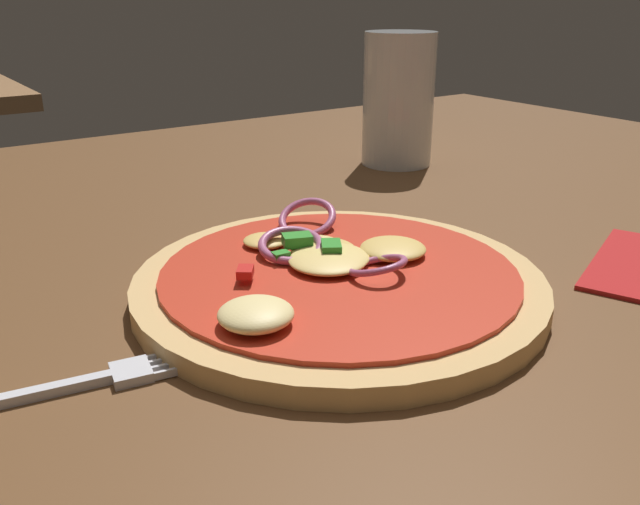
{
  "coord_description": "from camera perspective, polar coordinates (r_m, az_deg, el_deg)",
  "views": [
    {
      "loc": [
        -0.16,
        -0.33,
        0.2
      ],
      "look_at": [
        0.05,
        -0.02,
        0.05
      ],
      "focal_mm": 37.26,
      "sensor_mm": 36.0,
      "label": 1
    }
  ],
  "objects": [
    {
      "name": "dining_table",
      "position": [
        0.41,
        -7.61,
        -5.48
      ],
      "size": [
        1.45,
        1.02,
        0.03
      ],
      "color": "brown",
      "rests_on": "ground"
    },
    {
      "name": "fork",
      "position": [
        0.33,
        -22.9,
        -11.04
      ],
      "size": [
        0.18,
        0.04,
        0.01
      ],
      "color": "silver",
      "rests_on": "dining_table"
    },
    {
      "name": "beer_glass",
      "position": [
        0.7,
        6.72,
        12.26
      ],
      "size": [
        0.07,
        0.07,
        0.13
      ],
      "color": "silver",
      "rests_on": "dining_table"
    },
    {
      "name": "pizza",
      "position": [
        0.4,
        1.45,
        -2.29
      ],
      "size": [
        0.25,
        0.25,
        0.03
      ],
      "color": "tan",
      "rests_on": "dining_table"
    }
  ]
}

